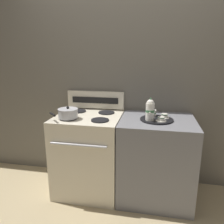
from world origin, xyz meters
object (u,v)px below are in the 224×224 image
teapot (150,110)px  teacup_right (164,116)px  teacup_left (161,119)px  creamer_jug (153,113)px  serving_tray (157,119)px  saucepan (68,113)px  stove (89,153)px

teapot → teacup_right: (0.15, 0.11, -0.08)m
teacup_left → creamer_jug: (-0.08, 0.19, 0.01)m
serving_tray → teapot: bearing=-138.9°
teapot → teacup_right: bearing=35.6°
saucepan → creamer_jug: size_ratio=4.28×
saucepan → serving_tray: size_ratio=0.81×
saucepan → teacup_left: saucepan is taller
teacup_left → teacup_right: size_ratio=1.00×
serving_tray → teapot: 0.15m
stove → teapot: 0.88m
saucepan → teacup_right: 1.00m
creamer_jug → serving_tray: bearing=-73.1°
serving_tray → teacup_right: bearing=30.0°
stove → serving_tray: serving_tray is taller
teapot → teacup_right: size_ratio=2.21×
creamer_jug → stove: bearing=-172.4°
serving_tray → teacup_left: bearing=-60.4°
teapot → creamer_jug: size_ratio=3.61×
teacup_left → teacup_right: bearing=72.8°
teacup_right → creamer_jug: size_ratio=1.64×
stove → saucepan: bearing=-138.4°
teacup_left → stove: bearing=172.9°
saucepan → teacup_right: size_ratio=2.61×
teacup_left → teapot: bearing=172.9°
saucepan → serving_tray: 0.92m
stove → creamer_jug: (0.70, 0.09, 0.49)m
serving_tray → teacup_right: (0.08, 0.05, 0.03)m
stove → creamer_jug: 0.86m
saucepan → serving_tray: saucepan is taller
saucepan → serving_tray: bearing=8.2°
teapot → teacup_left: 0.14m
teacup_left → creamer_jug: size_ratio=1.64×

